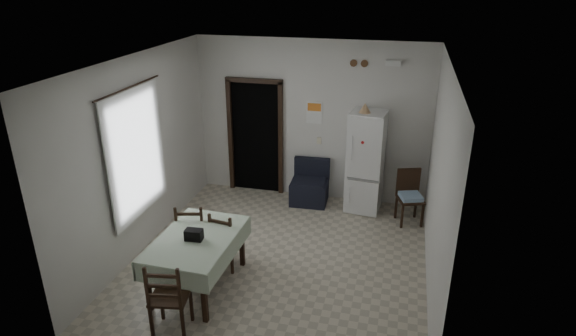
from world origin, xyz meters
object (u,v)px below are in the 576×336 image
(dining_chair_near_head, at_px, (170,295))
(fridge, at_px, (366,162))
(dining_chair_far_left, at_px, (193,232))
(dining_chair_far_right, at_px, (227,239))
(dining_table, at_px, (198,262))
(navy_seat, at_px, (309,183))
(corner_chair, at_px, (410,198))

(dining_chair_near_head, bearing_deg, fridge, -126.36)
(fridge, xyz_separation_m, dining_chair_far_left, (-2.23, -2.28, -0.41))
(dining_chair_near_head, bearing_deg, dining_chair_far_right, -105.75)
(dining_table, height_order, dining_chair_far_left, dining_chair_far_left)
(navy_seat, xyz_separation_m, dining_table, (-0.93, -2.84, -0.01))
(dining_chair_far_right, distance_m, dining_chair_near_head, 1.45)
(corner_chair, distance_m, dining_chair_far_left, 3.59)
(dining_chair_far_left, relative_size, dining_chair_near_head, 0.97)
(fridge, distance_m, dining_chair_near_head, 4.17)
(navy_seat, bearing_deg, dining_chair_near_head, -105.71)
(corner_chair, bearing_deg, dining_table, -156.22)
(dining_chair_far_right, bearing_deg, corner_chair, -133.54)
(dining_table, bearing_deg, fridge, 57.94)
(navy_seat, relative_size, dining_table, 0.54)
(corner_chair, bearing_deg, dining_chair_far_right, -161.31)
(dining_chair_far_right, relative_size, dining_chair_near_head, 0.88)
(dining_chair_far_right, bearing_deg, fridge, -117.98)
(navy_seat, relative_size, corner_chair, 0.86)
(fridge, relative_size, dining_chair_near_head, 1.80)
(dining_table, xyz_separation_m, dining_chair_near_head, (0.04, -0.88, 0.12))
(navy_seat, distance_m, dining_chair_far_right, 2.39)
(corner_chair, xyz_separation_m, dining_chair_far_right, (-2.51, -1.92, -0.02))
(dining_chair_far_left, height_order, dining_chair_far_right, dining_chair_far_left)
(fridge, xyz_separation_m, corner_chair, (0.80, -0.35, -0.43))
(fridge, xyz_separation_m, dining_chair_far_right, (-1.71, -2.28, -0.45))
(dining_chair_far_left, bearing_deg, navy_seat, -132.67)
(dining_chair_far_left, bearing_deg, dining_table, 105.87)
(dining_chair_near_head, bearing_deg, navy_seat, -113.06)
(navy_seat, xyz_separation_m, dining_chair_far_right, (-0.73, -2.28, 0.05))
(corner_chair, relative_size, dining_chair_near_head, 0.92)
(corner_chair, relative_size, dining_table, 0.63)
(dining_table, relative_size, dining_chair_near_head, 1.47)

